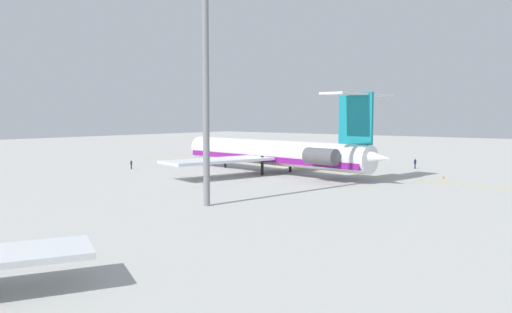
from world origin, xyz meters
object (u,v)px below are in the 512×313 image
at_px(ground_crew_near_tail, 131,163).
at_px(light_mast, 206,50).
at_px(main_jetliner, 276,152).
at_px(safety_cone_nose, 443,177).
at_px(ground_crew_near_nose, 415,162).

xyz_separation_m(ground_crew_near_tail, light_mast, (-35.77, 17.56, 15.21)).
bearing_deg(main_jetliner, safety_cone_nose, -148.59).
bearing_deg(ground_crew_near_tail, light_mast, 57.28).
bearing_deg(safety_cone_nose, light_mast, 72.87).
bearing_deg(main_jetliner, ground_crew_near_tail, 32.09).
bearing_deg(safety_cone_nose, ground_crew_near_tail, 24.04).
xyz_separation_m(ground_crew_near_nose, light_mast, (3.20, 50.09, 15.17)).
relative_size(main_jetliner, ground_crew_near_nose, 24.10).
height_order(ground_crew_near_tail, safety_cone_nose, ground_crew_near_tail).
relative_size(ground_crew_near_nose, light_mast, 0.06).
distance_m(main_jetliner, ground_crew_near_tail, 26.45).
distance_m(main_jetliner, light_mast, 33.35).
xyz_separation_m(main_jetliner, safety_cone_nose, (-23.77, -10.43, -3.22)).
relative_size(ground_crew_near_nose, safety_cone_nose, 3.32).
distance_m(ground_crew_near_nose, ground_crew_near_tail, 50.76).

